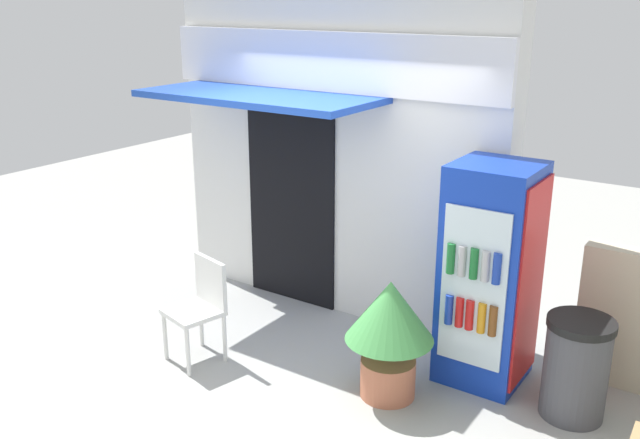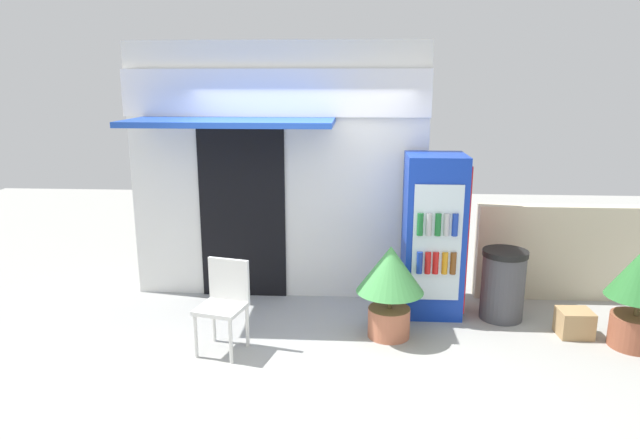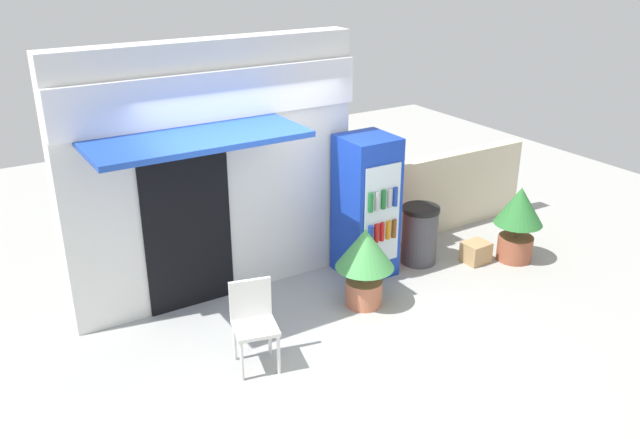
% 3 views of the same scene
% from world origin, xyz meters
% --- Properties ---
extents(ground, '(16.00, 16.00, 0.00)m').
position_xyz_m(ground, '(0.00, 0.00, 0.00)').
color(ground, '#A3A39E').
extents(storefront_building, '(3.51, 1.29, 3.03)m').
position_xyz_m(storefront_building, '(-0.35, 1.49, 1.57)').
color(storefront_building, silver).
rests_on(storefront_building, ground).
extents(drink_cooler, '(0.66, 0.71, 1.81)m').
position_xyz_m(drink_cooler, '(1.48, 1.00, 0.91)').
color(drink_cooler, '#1438B2').
rests_on(drink_cooler, ground).
extents(plastic_chair, '(0.51, 0.51, 0.89)m').
position_xyz_m(plastic_chair, '(-0.65, -0.07, 0.52)').
color(plastic_chair, silver).
rests_on(plastic_chair, ground).
extents(potted_plant_near_shop, '(0.69, 0.69, 0.97)m').
position_xyz_m(potted_plant_near_shop, '(0.97, 0.31, 0.61)').
color(potted_plant_near_shop, '#BC6B4C').
rests_on(potted_plant_near_shop, ground).
extents(potted_plant_curbside, '(0.64, 0.64, 1.03)m').
position_xyz_m(potted_plant_curbside, '(3.39, 0.22, 0.62)').
color(potted_plant_curbside, '#995138').
rests_on(potted_plant_curbside, ground).
extents(trash_bin, '(0.49, 0.49, 0.79)m').
position_xyz_m(trash_bin, '(2.24, 0.85, 0.40)').
color(trash_bin, '#47474C').
rests_on(trash_bin, ground).
extents(stone_boundary_wall, '(2.60, 0.20, 1.15)m').
position_xyz_m(stone_boundary_wall, '(3.37, 1.52, 0.58)').
color(stone_boundary_wall, beige).
rests_on(stone_boundary_wall, ground).
extents(cardboard_box, '(0.34, 0.30, 0.28)m').
position_xyz_m(cardboard_box, '(2.89, 0.44, 0.14)').
color(cardboard_box, tan).
rests_on(cardboard_box, ground).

